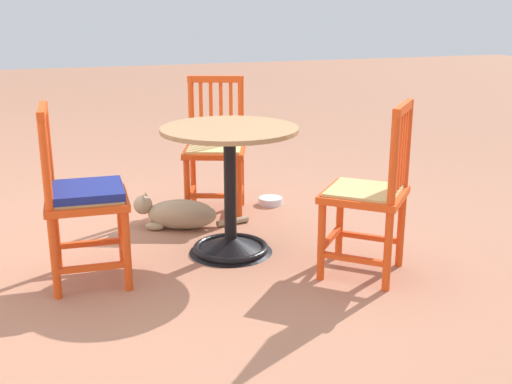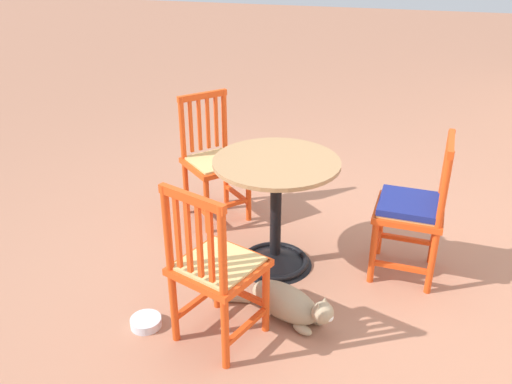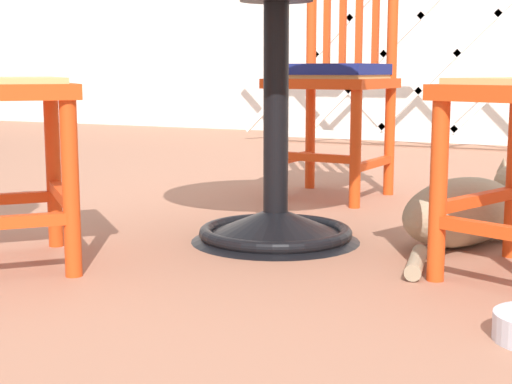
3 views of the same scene
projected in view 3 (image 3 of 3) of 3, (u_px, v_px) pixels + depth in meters
name	position (u px, v px, depth m)	size (l,w,h in m)	color
ground_plane	(273.00, 236.00, 2.27)	(24.00, 24.00, 0.00)	#A36B51
lattice_fence_panel	(497.00, 53.00, 4.58)	(3.35, 0.06, 1.17)	silver
cafe_table	(276.00, 141.00, 2.16)	(0.76, 0.76, 0.73)	black
orange_chair_near_fence	(334.00, 79.00, 2.91)	(0.43, 0.43, 0.91)	#D64214
tabby_cat	(470.00, 210.00, 2.15)	(0.37, 0.73, 0.23)	#9E896B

